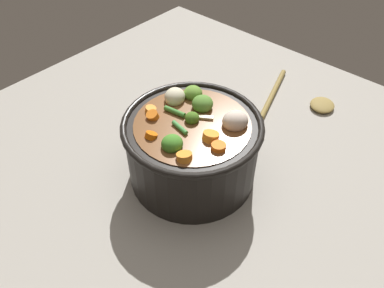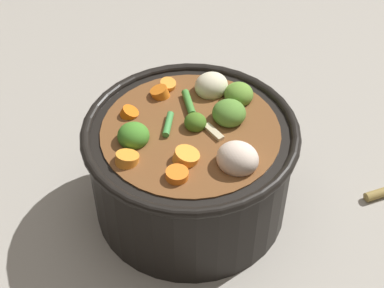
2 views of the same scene
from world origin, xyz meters
name	(u,v)px [view 2 (image 2 of 2)]	position (x,y,z in m)	size (l,w,h in m)	color
ground_plane	(191,203)	(0.00, 0.00, 0.00)	(1.10, 1.10, 0.00)	#9E998E
cooking_pot	(191,165)	(0.00, 0.00, 0.07)	(0.26, 0.26, 0.16)	black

